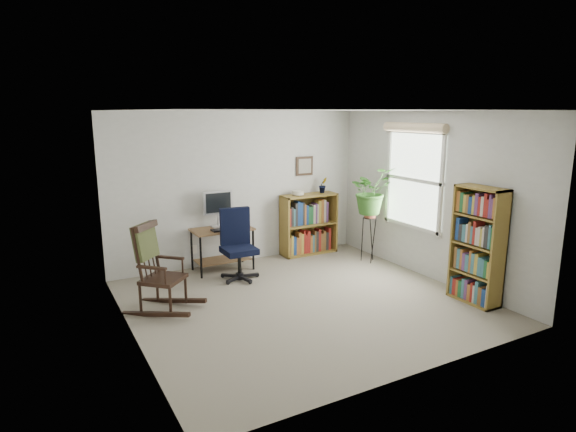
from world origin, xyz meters
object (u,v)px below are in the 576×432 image
desk (223,249)px  office_chair (239,245)px  rocking_chair (163,267)px  low_bookshelf (309,224)px  tall_bookshelf (478,246)px

desk → office_chair: (0.05, -0.52, 0.19)m
rocking_chair → low_bookshelf: 3.06m
low_bookshelf → desk: bearing=-175.8°
rocking_chair → low_bookshelf: (2.81, 1.23, -0.04)m
rocking_chair → tall_bookshelf: tall_bookshelf is taller
desk → low_bookshelf: size_ratio=0.88×
rocking_chair → desk: bearing=-2.3°
desk → tall_bookshelf: size_ratio=0.61×
desk → rocking_chair: rocking_chair is taller
low_bookshelf → tall_bookshelf: (0.73, -2.86, 0.23)m
office_chair → desk: bearing=103.4°
desk → rocking_chair: size_ratio=0.82×
low_bookshelf → tall_bookshelf: 2.96m
tall_bookshelf → rocking_chair: bearing=155.2°
desk → tall_bookshelf: (2.35, -2.74, 0.42)m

